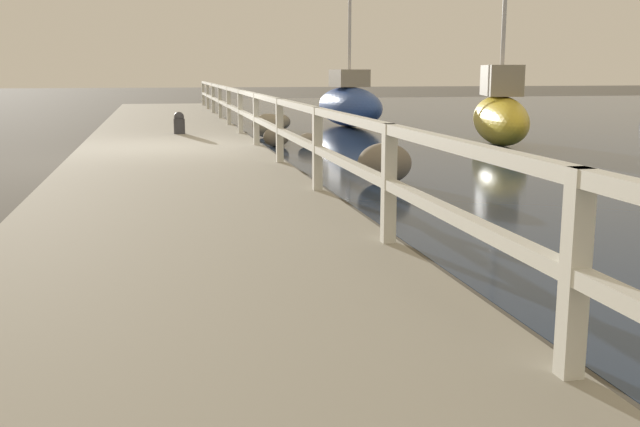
% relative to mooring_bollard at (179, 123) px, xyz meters
% --- Properties ---
extents(ground_plane, '(120.00, 120.00, 0.00)m').
position_rel_mooring_bollard_xyz_m(ground_plane, '(-0.22, -2.76, -0.49)').
color(ground_plane, '#4C473D').
extents(dock_walkway, '(3.25, 36.00, 0.26)m').
position_rel_mooring_bollard_xyz_m(dock_walkway, '(-0.22, -2.76, -0.36)').
color(dock_walkway, gray).
rests_on(dock_walkway, ground).
extents(railing, '(0.10, 32.50, 0.93)m').
position_rel_mooring_bollard_xyz_m(railing, '(1.31, -2.76, 0.41)').
color(railing, silver).
rests_on(railing, dock_walkway).
extents(boulder_far_strip, '(0.56, 0.50, 0.42)m').
position_rel_mooring_bollard_xyz_m(boulder_far_strip, '(2.00, -0.62, -0.28)').
color(boulder_far_strip, slate).
rests_on(boulder_far_strip, ground).
extents(boulder_mid_strip, '(0.40, 0.36, 0.30)m').
position_rel_mooring_bollard_xyz_m(boulder_mid_strip, '(2.62, -0.90, -0.34)').
color(boulder_mid_strip, gray).
rests_on(boulder_mid_strip, ground).
extents(boulder_water_edge, '(0.78, 0.70, 0.59)m').
position_rel_mooring_bollard_xyz_m(boulder_water_edge, '(2.70, -6.19, -0.20)').
color(boulder_water_edge, slate).
rests_on(boulder_water_edge, ground).
extents(boulder_near_dock, '(0.78, 0.70, 0.58)m').
position_rel_mooring_bollard_xyz_m(boulder_near_dock, '(2.15, 1.57, -0.20)').
color(boulder_near_dock, gray).
rests_on(boulder_near_dock, ground).
extents(boulder_downstream, '(0.56, 0.50, 0.42)m').
position_rel_mooring_bollard_xyz_m(boulder_downstream, '(2.84, 4.05, -0.28)').
color(boulder_downstream, gray).
rests_on(boulder_downstream, ground).
extents(mooring_bollard, '(0.24, 0.24, 0.47)m').
position_rel_mooring_bollard_xyz_m(mooring_bollard, '(0.00, 0.00, 0.00)').
color(mooring_bollard, '#333338').
rests_on(mooring_bollard, dock_walkway).
extents(sailboat_blue, '(1.66, 4.12, 6.35)m').
position_rel_mooring_bollard_xyz_m(sailboat_blue, '(4.94, 4.65, 0.16)').
color(sailboat_blue, '#2D4C9E').
rests_on(sailboat_blue, water_surface).
extents(sailboat_yellow, '(1.98, 4.05, 4.98)m').
position_rel_mooring_bollard_xyz_m(sailboat_yellow, '(6.83, -1.23, 0.18)').
color(sailboat_yellow, gold).
rests_on(sailboat_yellow, water_surface).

